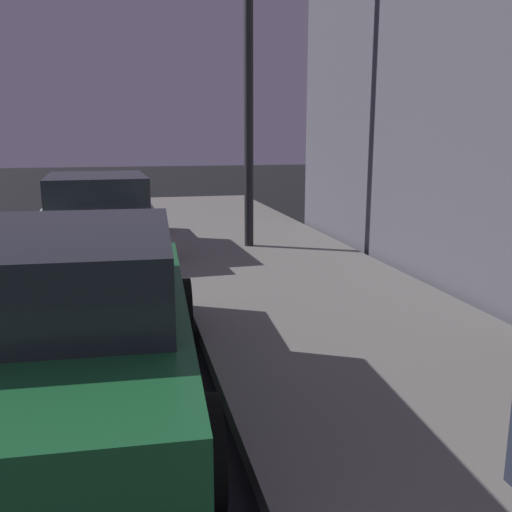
# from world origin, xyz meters

# --- Properties ---
(car_green) EXTENTS (2.22, 4.37, 1.43)m
(car_green) POSITION_xyz_m (2.85, 4.06, 0.71)
(car_green) COLOR #19592D
(car_green) RESTS_ON ground
(car_white) EXTENTS (2.23, 4.24, 1.43)m
(car_white) POSITION_xyz_m (2.85, 9.93, 0.72)
(car_white) COLOR silver
(car_white) RESTS_ON ground
(street_lamp) EXTENTS (0.44, 0.44, 5.93)m
(street_lamp) POSITION_xyz_m (5.46, 9.47, 4.03)
(street_lamp) COLOR black
(street_lamp) RESTS_ON sidewalk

